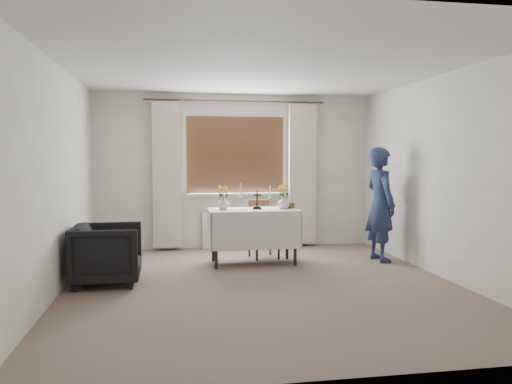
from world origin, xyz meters
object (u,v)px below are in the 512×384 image
wooden_chair (264,229)px  flower_vase_right (283,202)px  armchair (107,254)px  wooden_cross (257,200)px  flower_vase_left (223,203)px  person (380,204)px  altar_table (253,236)px

wooden_chair → flower_vase_right: bearing=-70.7°
armchair → flower_vase_right: (2.29, 0.81, 0.50)m
wooden_cross → flower_vase_right: bearing=7.4°
wooden_cross → flower_vase_left: wooden_cross is taller
person → wooden_cross: (-1.77, 0.12, 0.08)m
person → wooden_cross: 1.77m
person → wooden_cross: person is taller
person → flower_vase_right: bearing=78.5°
flower_vase_left → flower_vase_right: 0.84m
altar_table → armchair: 2.04m
altar_table → wooden_cross: 0.52m
wooden_cross → flower_vase_right: wooden_cross is taller
armchair → flower_vase_left: size_ratio=4.50×
armchair → wooden_cross: 2.16m
altar_table → person: 1.87m
wooden_cross → flower_vase_left: 0.47m
wooden_chair → flower_vase_left: size_ratio=4.95×
armchair → wooden_chair: bearing=-60.6°
armchair → person: (3.69, 0.71, 0.46)m
person → flower_vase_left: (-2.23, 0.17, 0.04)m
altar_table → wooden_chair: wooden_chair is taller
flower_vase_right → flower_vase_left: bearing=175.8°
altar_table → wooden_chair: (0.22, 0.37, 0.05)m
wooden_chair → person: 1.72m
armchair → wooden_cross: bearing=-67.0°
altar_table → wooden_cross: (0.05, 0.01, 0.51)m
flower_vase_left → armchair: bearing=-148.9°
altar_table → flower_vase_left: flower_vase_left is taller
person → flower_vase_left: size_ratio=9.40×
armchair → flower_vase_right: flower_vase_right is taller
altar_table → person: person is taller
altar_table → armchair: bearing=-156.2°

